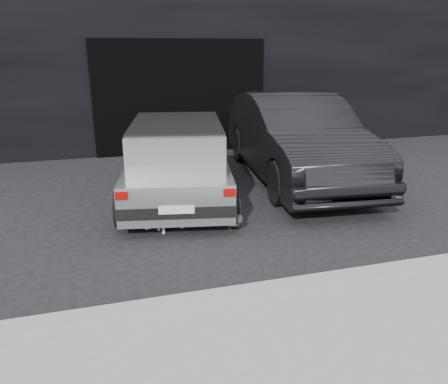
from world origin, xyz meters
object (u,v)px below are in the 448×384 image
object	(u,v)px
second_car	(295,137)
cat_siamese	(230,217)
cat_white	(172,217)
silver_hatchback	(178,157)

from	to	relation	value
second_car	cat_siamese	distance (m)	2.78
cat_siamese	cat_white	size ratio (longest dim) A/B	1.16
cat_siamese	second_car	bearing A→B (deg)	-143.52
silver_hatchback	cat_white	distance (m)	1.43
cat_white	second_car	bearing A→B (deg)	101.16
cat_white	silver_hatchback	bearing A→B (deg)	142.74
second_car	cat_white	size ratio (longest dim) A/B	6.96
second_car	cat_siamese	bearing A→B (deg)	-128.26
cat_siamese	cat_white	distance (m)	0.82
second_car	cat_white	world-z (taller)	second_car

